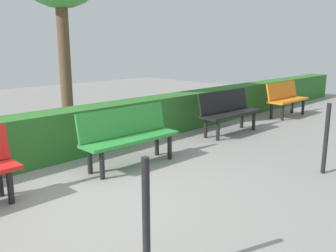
% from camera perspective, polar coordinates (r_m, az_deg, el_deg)
% --- Properties ---
extents(ground_plane, '(22.85, 22.85, 0.00)m').
position_cam_1_polar(ground_plane, '(4.54, -12.72, -10.71)').
color(ground_plane, gray).
extents(bench_orange, '(1.37, 0.50, 0.86)m').
position_cam_1_polar(bench_orange, '(9.60, 17.98, 4.28)').
color(bench_orange, orange).
rests_on(bench_orange, ground_plane).
extents(bench_black, '(1.54, 0.50, 0.86)m').
position_cam_1_polar(bench_black, '(7.45, 9.43, 2.50)').
color(bench_black, black).
rests_on(bench_black, ground_plane).
extents(bench_green, '(1.58, 0.51, 0.86)m').
position_cam_1_polar(bench_green, '(5.42, -6.21, -1.21)').
color(bench_green, '#2D8C38').
rests_on(bench_green, ground_plane).
extents(hedge_row, '(18.85, 0.53, 0.76)m').
position_cam_1_polar(hedge_row, '(6.29, -11.91, -0.42)').
color(hedge_row, '#2D6B28').
rests_on(hedge_row, ground_plane).
extents(railing_post_mid, '(0.06, 0.06, 1.00)m').
position_cam_1_polar(railing_post_mid, '(5.49, 23.53, -1.85)').
color(railing_post_mid, black).
rests_on(railing_post_mid, ground_plane).
extents(railing_post_far, '(0.06, 0.06, 1.00)m').
position_cam_1_polar(railing_post_far, '(2.77, -3.43, -14.81)').
color(railing_post_far, black).
rests_on(railing_post_far, ground_plane).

